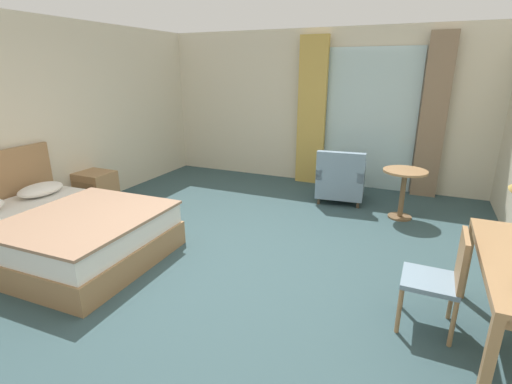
# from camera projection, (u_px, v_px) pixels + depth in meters

# --- Properties ---
(ground) EXTENTS (6.45, 7.52, 0.10)m
(ground) POSITION_uv_depth(u_px,v_px,m) (231.00, 264.00, 4.20)
(ground) COLOR #334C51
(wall_back) EXTENTS (6.05, 0.12, 2.70)m
(wall_back) POSITION_uv_depth(u_px,v_px,m) (319.00, 108.00, 6.81)
(wall_back) COLOR beige
(wall_back) RESTS_ON ground
(wall_left) EXTENTS (0.12, 7.12, 2.70)m
(wall_left) POSITION_uv_depth(u_px,v_px,m) (27.00, 123.00, 4.90)
(wall_left) COLOR beige
(wall_left) RESTS_ON ground
(balcony_glass_door) EXTENTS (1.54, 0.02, 2.37)m
(balcony_glass_door) POSITION_uv_depth(u_px,v_px,m) (369.00, 120.00, 6.44)
(balcony_glass_door) COLOR silver
(balcony_glass_door) RESTS_ON ground
(curtain_panel_left) EXTENTS (0.50, 0.10, 2.58)m
(curtain_panel_left) POSITION_uv_depth(u_px,v_px,m) (312.00, 112.00, 6.70)
(curtain_panel_left) COLOR tan
(curtain_panel_left) RESTS_ON ground
(curtain_panel_right) EXTENTS (0.39, 0.10, 2.58)m
(curtain_panel_right) POSITION_uv_depth(u_px,v_px,m) (433.00, 118.00, 5.94)
(curtain_panel_right) COLOR #897056
(curtain_panel_right) RESTS_ON ground
(bed) EXTENTS (2.22, 1.67, 1.09)m
(bed) POSITION_uv_depth(u_px,v_px,m) (59.00, 231.00, 4.22)
(bed) COLOR #9E754C
(bed) RESTS_ON ground
(nightstand) EXTENTS (0.51, 0.46, 0.55)m
(nightstand) POSITION_uv_depth(u_px,v_px,m) (96.00, 190.00, 5.71)
(nightstand) COLOR #9E754C
(nightstand) RESTS_ON ground
(desk_chair) EXTENTS (0.43, 0.42, 0.85)m
(desk_chair) POSITION_uv_depth(u_px,v_px,m) (441.00, 276.00, 2.95)
(desk_chair) COLOR gray
(desk_chair) RESTS_ON ground
(armchair_by_window) EXTENTS (0.79, 0.82, 0.85)m
(armchair_by_window) POSITION_uv_depth(u_px,v_px,m) (341.00, 180.00, 5.98)
(armchair_by_window) COLOR gray
(armchair_by_window) RESTS_ON ground
(round_cafe_table) EXTENTS (0.59, 0.59, 0.70)m
(round_cafe_table) POSITION_uv_depth(u_px,v_px,m) (404.00, 183.00, 5.23)
(round_cafe_table) COLOR #9E754C
(round_cafe_table) RESTS_ON ground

